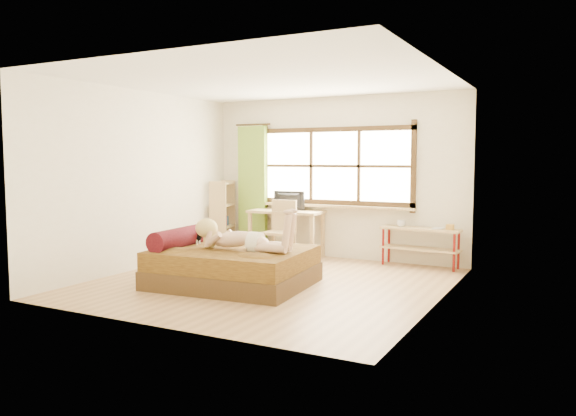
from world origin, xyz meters
The scene contains 18 objects.
floor centered at (0.00, 0.00, 0.00)m, with size 4.50×4.50×0.00m, color #9E754C.
ceiling centered at (0.00, 0.00, 2.70)m, with size 4.50×4.50×0.00m, color white.
wall_back centered at (0.00, 2.25, 1.35)m, with size 4.50×4.50×0.00m, color silver.
wall_front centered at (0.00, -2.25, 1.35)m, with size 4.50×4.50×0.00m, color silver.
wall_left centered at (-2.25, 0.00, 1.35)m, with size 4.50×4.50×0.00m, color silver.
wall_right centered at (2.25, 0.00, 1.35)m, with size 4.50×4.50×0.00m, color silver.
window centered at (0.00, 2.22, 1.51)m, with size 2.80×0.16×1.46m.
curtain centered at (-1.55, 2.13, 1.15)m, with size 0.55×0.10×2.20m, color #5B7C21.
bed centered at (-0.41, -0.34, 0.27)m, with size 2.08×1.72×0.74m.
woman centered at (-0.21, -0.39, 0.78)m, with size 1.37×0.39×0.59m, color tan, non-canonical shape.
kitten centered at (-1.08, -0.24, 0.61)m, with size 0.29×0.12×0.23m, color black, non-canonical shape.
desk centered at (-0.77, 1.95, 0.69)m, with size 1.29×0.63×0.79m.
monitor centered at (-0.77, 2.00, 0.96)m, with size 0.57×0.07×0.33m, color black.
chair centered at (-0.68, 1.59, 0.55)m, with size 0.46×0.46×0.99m.
pipe_shelf centered at (1.52, 2.07, 0.45)m, with size 1.24×0.39×0.69m.
cup centered at (1.21, 2.07, 0.66)m, with size 0.13×0.13×0.10m, color gray.
book centered at (1.71, 2.07, 0.62)m, with size 0.15×0.21×0.02m, color gray.
bookshelf centered at (-2.08, 1.95, 0.64)m, with size 0.44×0.61×1.26m.
Camera 1 is at (3.68, -6.49, 1.67)m, focal length 35.00 mm.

